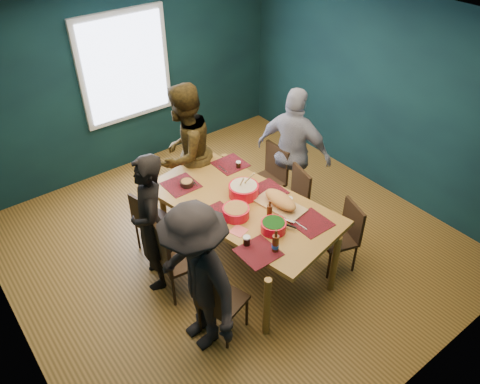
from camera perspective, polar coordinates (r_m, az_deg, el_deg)
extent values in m
cube|color=olive|center=(5.93, -0.99, -6.49)|extent=(5.00, 5.00, 0.01)
cube|color=silver|center=(4.53, -1.37, 19.33)|extent=(5.00, 5.00, 0.01)
cube|color=#0F3033|center=(6.71, 16.57, 11.43)|extent=(0.01, 5.00, 2.70)
cube|color=#0F3033|center=(7.04, -13.76, 13.11)|extent=(5.00, 0.01, 2.70)
cube|color=#0F3033|center=(3.85, 22.23, -11.48)|extent=(5.00, 0.01, 2.70)
cube|color=silver|center=(6.94, -13.88, 14.55)|extent=(1.35, 0.06, 1.55)
cube|color=#A47131|center=(5.24, 0.32, -1.60)|extent=(1.49, 2.36, 0.05)
cylinder|color=#A47131|center=(4.75, 3.29, -13.81)|extent=(0.08, 0.08, 0.78)
cylinder|color=#A47131|center=(5.24, 11.44, -8.57)|extent=(0.08, 0.08, 0.78)
cylinder|color=#A47131|center=(5.97, -9.36, -1.72)|extent=(0.08, 0.08, 0.78)
cylinder|color=#A47131|center=(6.37, -1.86, 1.56)|extent=(0.08, 0.08, 0.78)
cube|color=black|center=(5.73, -10.33, -3.54)|extent=(0.46, 0.46, 0.04)
cube|color=black|center=(5.51, -11.88, -2.64)|extent=(0.13, 0.38, 0.42)
cylinder|color=black|center=(5.70, -10.17, -6.66)|extent=(0.03, 0.03, 0.39)
cylinder|color=black|center=(5.85, -7.86, -4.99)|extent=(0.03, 0.03, 0.39)
cylinder|color=black|center=(5.89, -12.34, -5.25)|extent=(0.03, 0.03, 0.39)
cylinder|color=black|center=(6.04, -10.05, -3.68)|extent=(0.03, 0.03, 0.39)
cube|color=black|center=(5.14, -7.21, -8.17)|extent=(0.48, 0.48, 0.04)
cube|color=black|center=(4.93, -9.46, -6.82)|extent=(0.10, 0.42, 0.46)
cylinder|color=black|center=(5.15, -8.07, -11.91)|extent=(0.03, 0.03, 0.43)
cylinder|color=black|center=(5.24, -4.39, -10.56)|extent=(0.03, 0.03, 0.43)
cylinder|color=black|center=(5.39, -9.55, -9.36)|extent=(0.03, 0.03, 0.43)
cylinder|color=black|center=(5.47, -6.03, -8.12)|extent=(0.03, 0.03, 0.43)
cube|color=black|center=(4.75, -2.09, -13.08)|extent=(0.50, 0.50, 0.04)
cube|color=black|center=(4.48, -3.58, -12.54)|extent=(0.15, 0.39, 0.44)
cylinder|color=black|center=(4.77, -1.60, -17.00)|extent=(0.03, 0.03, 0.41)
cylinder|color=black|center=(4.94, 0.83, -14.39)|extent=(0.03, 0.03, 0.41)
cylinder|color=black|center=(4.91, -4.93, -15.09)|extent=(0.03, 0.03, 0.41)
cylinder|color=black|center=(5.07, -2.43, -12.65)|extent=(0.03, 0.03, 0.41)
cube|color=black|center=(6.19, 3.06, 1.15)|extent=(0.43, 0.43, 0.04)
cube|color=black|center=(6.15, 4.52, 3.69)|extent=(0.05, 0.43, 0.47)
cylinder|color=black|center=(6.13, 2.76, -2.06)|extent=(0.03, 0.03, 0.44)
cylinder|color=black|center=(6.32, 5.32, -0.80)|extent=(0.03, 0.03, 0.44)
cylinder|color=black|center=(6.35, 0.68, -0.42)|extent=(0.03, 0.03, 0.44)
cylinder|color=black|center=(6.54, 3.21, 0.75)|extent=(0.03, 0.03, 0.44)
cube|color=black|center=(5.90, 5.77, -1.39)|extent=(0.48, 0.48, 0.04)
cube|color=black|center=(5.84, 7.45, 0.89)|extent=(0.13, 0.40, 0.44)
cylinder|color=black|center=(5.86, 4.99, -4.47)|extent=(0.03, 0.03, 0.41)
cylinder|color=black|center=(6.01, 7.86, -3.56)|extent=(0.03, 0.03, 0.41)
cylinder|color=black|center=(6.09, 3.46, -2.55)|extent=(0.03, 0.03, 0.41)
cylinder|color=black|center=(6.23, 6.25, -1.72)|extent=(0.03, 0.03, 0.41)
cube|color=black|center=(5.50, 11.74, -5.61)|extent=(0.49, 0.49, 0.04)
cube|color=black|center=(5.43, 13.63, -3.36)|extent=(0.15, 0.38, 0.42)
cylinder|color=black|center=(5.48, 10.79, -8.80)|extent=(0.03, 0.03, 0.40)
cylinder|color=black|center=(5.62, 13.77, -7.89)|extent=(0.03, 0.03, 0.40)
cylinder|color=black|center=(5.68, 9.19, -6.59)|extent=(0.03, 0.03, 0.40)
cylinder|color=black|center=(5.82, 12.10, -5.77)|extent=(0.03, 0.03, 0.40)
imported|color=black|center=(5.05, -10.80, -3.83)|extent=(0.60, 0.71, 1.65)
imported|color=black|center=(5.96, -6.73, 4.70)|extent=(1.10, 1.00, 1.84)
imported|color=white|center=(6.07, 6.55, 4.84)|extent=(0.77, 1.10, 1.74)
imported|color=black|center=(4.38, -5.31, -10.63)|extent=(0.64, 1.10, 1.69)
cylinder|color=red|center=(5.00, -0.50, -2.48)|extent=(0.29, 0.29, 0.12)
cylinder|color=olive|center=(4.97, -0.50, -2.01)|extent=(0.26, 0.26, 0.02)
cylinder|color=red|center=(5.29, 0.44, 0.21)|extent=(0.34, 0.34, 0.14)
cylinder|color=beige|center=(5.26, 0.45, 0.76)|extent=(0.30, 0.30, 0.02)
cylinder|color=tan|center=(5.25, 0.84, 1.39)|extent=(0.10, 0.19, 0.27)
cylinder|color=tan|center=(5.21, 0.15, 1.08)|extent=(0.09, 0.19, 0.27)
cylinder|color=red|center=(4.84, 4.09, -4.22)|extent=(0.27, 0.27, 0.11)
cylinder|color=#134912|center=(4.81, 4.11, -3.77)|extent=(0.23, 0.23, 0.02)
cube|color=tan|center=(5.19, 4.90, -1.63)|extent=(0.38, 0.61, 0.02)
ellipsoid|color=#D7924D|center=(5.14, 4.95, -0.95)|extent=(0.28, 0.48, 0.13)
cube|color=#B3B2B9|center=(4.97, 5.48, -3.33)|extent=(0.12, 0.22, 0.00)
cylinder|color=black|center=(4.89, 6.22, -4.16)|extent=(0.08, 0.12, 0.03)
sphere|color=#1C5513|center=(5.06, 5.89, -1.57)|extent=(0.04, 0.04, 0.04)
sphere|color=#1C5513|center=(5.14, 4.95, -0.88)|extent=(0.04, 0.04, 0.04)
sphere|color=#1C5513|center=(5.21, 4.04, -0.22)|extent=(0.04, 0.04, 0.04)
cylinder|color=black|center=(5.50, -6.49, 1.07)|extent=(0.16, 0.16, 0.06)
cylinder|color=olive|center=(5.49, -6.51, 1.30)|extent=(0.13, 0.13, 0.02)
cylinder|color=#491E0D|center=(4.59, 4.35, -6.29)|extent=(0.07, 0.07, 0.19)
cylinder|color=#491E0D|center=(4.50, 4.43, -5.04)|extent=(0.03, 0.03, 0.08)
cylinder|color=blue|center=(4.61, 4.33, -6.58)|extent=(0.07, 0.07, 0.04)
cylinder|color=#491E0D|center=(4.97, 3.61, -2.44)|extent=(0.06, 0.06, 0.17)
cylinder|color=#491E0D|center=(4.90, 3.67, -1.39)|extent=(0.02, 0.02, 0.07)
cylinder|color=black|center=(4.67, 0.81, -5.99)|extent=(0.07, 0.07, 0.10)
cylinder|color=silver|center=(4.64, 0.82, -5.57)|extent=(0.08, 0.08, 0.02)
cylinder|color=black|center=(5.18, 6.00, -1.21)|extent=(0.07, 0.07, 0.10)
cylinder|color=silver|center=(5.15, 6.03, -0.80)|extent=(0.08, 0.08, 0.02)
cylinder|color=black|center=(5.77, -0.20, 3.34)|extent=(0.06, 0.06, 0.09)
cylinder|color=silver|center=(5.75, -0.20, 3.66)|extent=(0.06, 0.06, 0.01)
cylinder|color=black|center=(5.08, -4.64, -2.11)|extent=(0.06, 0.06, 0.09)
cylinder|color=silver|center=(5.05, -4.66, -1.76)|extent=(0.06, 0.06, 0.01)
cube|color=#E86162|center=(5.45, 3.07, 0.52)|extent=(0.15, 0.15, 0.00)
cube|color=#E86162|center=(4.86, -0.17, -4.77)|extent=(0.19, 0.19, 0.00)
cube|color=#E86162|center=(4.98, 8.34, -3.97)|extent=(0.15, 0.15, 0.00)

